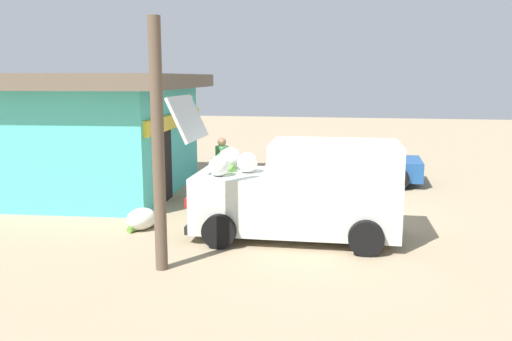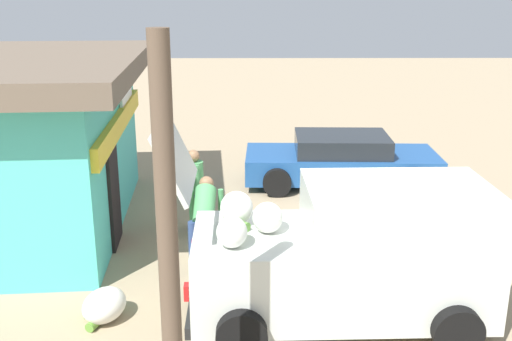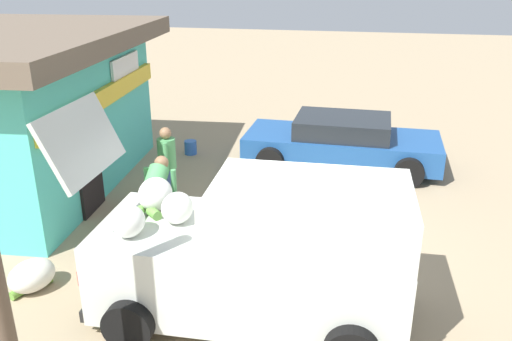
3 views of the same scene
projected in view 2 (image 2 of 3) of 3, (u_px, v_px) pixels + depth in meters
ground_plane at (325, 255)px, 10.23m from camera, size 60.00×60.00×0.00m
storefront_bar at (9, 141)px, 11.03m from camera, size 6.86×5.39×3.21m
delivery_van at (350, 253)px, 8.06m from camera, size 2.16×4.38×2.77m
parked_sedan at (341, 160)px, 13.84m from camera, size 2.23×4.44×1.16m
vendor_standing at (194, 186)px, 10.87m from camera, size 0.55×0.42×1.61m
customer_bending at (205, 215)px, 9.56m from camera, size 0.81×0.57×1.43m
unloaded_banana_pile at (104, 306)px, 8.17m from camera, size 0.84×0.76×0.45m
paint_bucket at (183, 176)px, 13.97m from camera, size 0.30×0.30×0.34m
utility_pole at (168, 249)px, 5.62m from camera, size 0.20×0.20×4.06m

